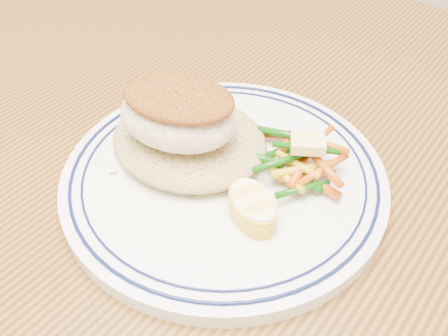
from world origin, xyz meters
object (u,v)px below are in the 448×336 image
(lemon_wedge, at_px, (253,206))
(fish_fillet, at_px, (178,112))
(dining_table, at_px, (246,227))
(plate, at_px, (224,176))
(vegetable_pile, at_px, (298,160))
(rice_pilaf, at_px, (189,137))

(lemon_wedge, bearing_deg, fish_fillet, 167.69)
(fish_fillet, xyz_separation_m, lemon_wedge, (0.10, -0.02, -0.04))
(dining_table, xyz_separation_m, plate, (-0.00, -0.04, 0.11))
(plate, distance_m, vegetable_pile, 0.07)
(vegetable_pile, bearing_deg, rice_pilaf, -159.25)
(fish_fillet, height_order, lemon_wedge, fish_fillet)
(lemon_wedge, bearing_deg, plate, 151.31)
(rice_pilaf, bearing_deg, vegetable_pile, 20.75)
(dining_table, height_order, rice_pilaf, rice_pilaf)
(fish_fillet, relative_size, lemon_wedge, 1.81)
(fish_fillet, bearing_deg, dining_table, 44.87)
(plate, distance_m, lemon_wedge, 0.06)
(rice_pilaf, distance_m, vegetable_pile, 0.10)
(dining_table, xyz_separation_m, vegetable_pile, (0.05, 0.00, 0.13))
(dining_table, bearing_deg, lemon_wedge, -53.13)
(rice_pilaf, bearing_deg, lemon_wedge, -18.84)
(rice_pilaf, bearing_deg, dining_table, 36.83)
(plate, xyz_separation_m, vegetable_pile, (0.05, 0.04, 0.02))
(vegetable_pile, distance_m, lemon_wedge, 0.07)
(dining_table, distance_m, lemon_wedge, 0.15)
(rice_pilaf, xyz_separation_m, vegetable_pile, (0.10, 0.04, -0.00))
(dining_table, bearing_deg, plate, -91.01)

